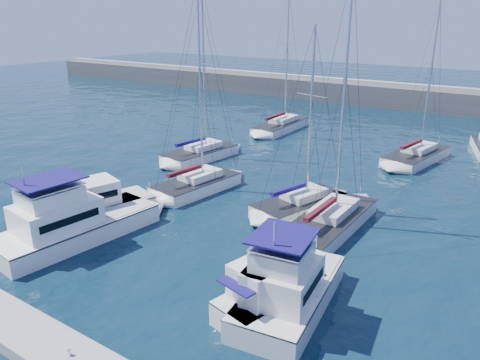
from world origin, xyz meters
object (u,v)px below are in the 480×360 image
Objects in this scene: motor_yacht_stbd_inner at (287,290)px; sailboat_mid_b at (197,184)px; sailboat_mid_d at (330,222)px; sailboat_mid_c at (300,205)px; sailboat_back_a at (281,126)px; sailboat_back_b at (416,156)px; motor_yacht_port_outer at (103,205)px; motor_yacht_stbd_outer at (268,295)px; motor_yacht_port_inner at (70,224)px; sailboat_mid_a at (201,153)px.

sailboat_mid_b is (-13.41, 9.97, -0.59)m from motor_yacht_stbd_inner.
sailboat_mid_c is at bearing 153.38° from sailboat_mid_d.
sailboat_back_b is (16.71, -3.96, -0.01)m from sailboat_back_a.
sailboat_mid_d reaches higher than motor_yacht_port_outer.
motor_yacht_stbd_inner is 1.32× the size of motor_yacht_stbd_outer.
sailboat_mid_b is 1.21× the size of sailboat_mid_c.
sailboat_back_a reaches higher than motor_yacht_stbd_outer.
motor_yacht_port_outer is 15.19m from sailboat_mid_d.
motor_yacht_stbd_outer is 12.20m from sailboat_mid_c.
motor_yacht_port_outer is 0.43× the size of sailboat_mid_b.
sailboat_mid_b is at bearing 177.40° from sailboat_mid_d.
sailboat_mid_a reaches higher than motor_yacht_port_inner.
motor_yacht_port_outer is 14.80m from sailboat_mid_a.
sailboat_mid_c is at bearing 13.73° from sailboat_mid_b.
sailboat_mid_b reaches higher than motor_yacht_stbd_outer.
sailboat_mid_d is at bearing -82.03° from sailboat_back_b.
sailboat_mid_b is 0.99× the size of sailboat_back_a.
sailboat_mid_d is 27.35m from sailboat_back_a.
sailboat_mid_b is 1.07× the size of sailboat_back_b.
sailboat_back_a reaches higher than motor_yacht_port_inner.
motor_yacht_port_outer is at bearing -109.16° from sailboat_back_b.
sailboat_mid_c is 0.79× the size of sailboat_mid_d.
sailboat_mid_d is at bearing -54.74° from sailboat_back_a.
motor_yacht_stbd_inner is 9.55m from sailboat_mid_d.
motor_yacht_port_inner is 1.72× the size of motor_yacht_stbd_outer.
sailboat_mid_b reaches higher than sailboat_back_b.
motor_yacht_port_inner is at bearing -165.34° from motor_yacht_stbd_outer.
sailboat_mid_c is at bearing 123.16° from motor_yacht_stbd_outer.
sailboat_mid_b is (-12.78, 10.58, -0.40)m from motor_yacht_stbd_outer.
sailboat_mid_b is 11.50m from sailboat_mid_d.
motor_yacht_port_outer is 0.65× the size of motor_yacht_port_inner.
sailboat_back_b is at bearing 104.05° from motor_yacht_stbd_outer.
sailboat_back_b is (13.22, 28.62, -0.62)m from motor_yacht_port_inner.
sailboat_mid_a is at bearing 148.61° from motor_yacht_stbd_outer.
motor_yacht_port_outer is at bearing -97.02° from sailboat_mid_b.
sailboat_mid_d reaches higher than motor_yacht_port_inner.
sailboat_back_b reaches higher than motor_yacht_port_outer.
sailboat_back_b is (14.28, 25.20, -0.43)m from motor_yacht_port_outer.
sailboat_mid_a is at bearing 129.74° from motor_yacht_stbd_inner.
sailboat_back_a reaches higher than motor_yacht_stbd_inner.
sailboat_mid_b is at bearing 91.72° from motor_yacht_port_inner.
motor_yacht_port_outer is 1.11× the size of motor_yacht_stbd_outer.
sailboat_back_a is (-2.43, 29.16, -0.42)m from motor_yacht_port_outer.
sailboat_mid_b is at bearing -45.78° from sailboat_mid_a.
motor_yacht_port_outer is 15.11m from motor_yacht_stbd_outer.
motor_yacht_stbd_outer is at bearing -78.56° from sailboat_back_b.
sailboat_mid_c is at bearing -58.25° from sailboat_back_a.
motor_yacht_port_inner is 14.41m from motor_yacht_stbd_inner.
sailboat_mid_a is 18.22m from sailboat_mid_d.
motor_yacht_port_inner is at bearing -112.18° from sailboat_mid_c.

